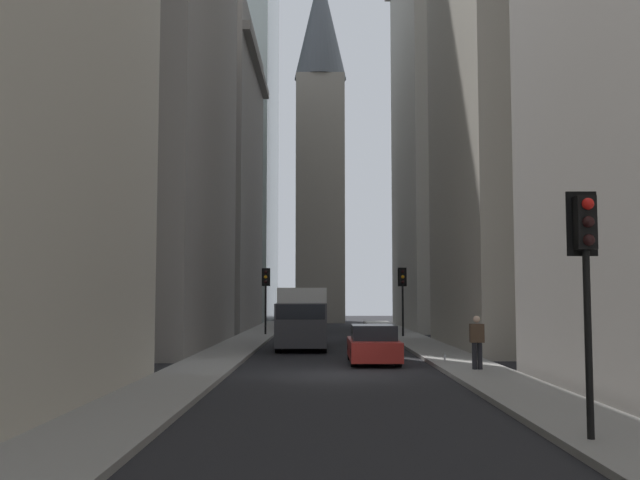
# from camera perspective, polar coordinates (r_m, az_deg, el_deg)

# --- Properties ---
(ground_plane) EXTENTS (135.00, 135.00, 0.00)m
(ground_plane) POSITION_cam_1_polar(r_m,az_deg,el_deg) (23.03, 1.40, -10.58)
(ground_plane) COLOR black
(sidewalk_right) EXTENTS (90.00, 2.20, 0.14)m
(sidewalk_right) POSITION_cam_1_polar(r_m,az_deg,el_deg) (23.36, -9.89, -10.26)
(sidewalk_right) COLOR gray
(sidewalk_right) RESTS_ON ground_plane
(sidewalk_left) EXTENTS (90.00, 2.20, 0.14)m
(sidewalk_left) POSITION_cam_1_polar(r_m,az_deg,el_deg) (23.55, 12.58, -10.17)
(sidewalk_left) COLOR gray
(sidewalk_left) RESTS_ON ground_plane
(building_left_far) EXTENTS (16.26, 10.50, 32.20)m
(building_left_far) POSITION_cam_1_polar(r_m,az_deg,el_deg) (57.26, 11.46, 9.45)
(building_left_far) COLOR #B7B2A5
(building_left_far) RESTS_ON ground_plane
(building_right_far) EXTENTS (16.66, 10.50, 22.50)m
(building_right_far) POSITION_cam_1_polar(r_m,az_deg,el_deg) (55.30, -10.42, 4.80)
(building_right_far) COLOR gray
(building_right_far) RESTS_ON ground_plane
(building_right_midfar) EXTENTS (15.66, 10.00, 32.34)m
(building_right_midfar) POSITION_cam_1_polar(r_m,az_deg,el_deg) (38.64, -15.69, 16.51)
(building_right_midfar) COLOR gray
(building_right_midfar) RESTS_ON ground_plane
(church_spire) EXTENTS (4.97, 4.97, 34.12)m
(church_spire) POSITION_cam_1_polar(r_m,az_deg,el_deg) (69.79, 0.03, 8.26)
(church_spire) COLOR gray
(church_spire) RESTS_ON ground_plane
(delivery_truck) EXTENTS (6.46, 2.25, 2.84)m
(delivery_truck) POSITION_cam_1_polar(r_m,az_deg,el_deg) (34.17, -1.38, -6.12)
(delivery_truck) COLOR silver
(delivery_truck) RESTS_ON ground_plane
(sedan_red) EXTENTS (4.30, 1.78, 1.42)m
(sedan_red) POSITION_cam_1_polar(r_m,az_deg,el_deg) (26.97, 4.21, -8.25)
(sedan_red) COLOR maroon
(sedan_red) RESTS_ON ground_plane
(traffic_light_foreground) EXTENTS (0.43, 0.52, 4.10)m
(traffic_light_foreground) POSITION_cam_1_polar(r_m,az_deg,el_deg) (12.85, 20.19, -1.11)
(traffic_light_foreground) COLOR black
(traffic_light_foreground) RESTS_ON sidewalk_left
(traffic_light_midblock) EXTENTS (0.43, 0.52, 4.04)m
(traffic_light_midblock) POSITION_cam_1_polar(r_m,az_deg,el_deg) (44.59, -4.29, -3.59)
(traffic_light_midblock) COLOR black
(traffic_light_midblock) RESTS_ON sidewalk_right
(traffic_light_far_junction) EXTENTS (0.43, 0.52, 3.99)m
(traffic_light_far_junction) POSITION_cam_1_polar(r_m,az_deg,el_deg) (42.76, 6.52, -3.58)
(traffic_light_far_junction) COLOR black
(traffic_light_far_junction) RESTS_ON sidewalk_left
(pedestrian) EXTENTS (0.26, 0.44, 1.70)m
(pedestrian) POSITION_cam_1_polar(r_m,az_deg,el_deg) (23.87, 12.24, -7.70)
(pedestrian) COLOR black
(pedestrian) RESTS_ON sidewalk_left
(discarded_bottle) EXTENTS (0.07, 0.07, 0.27)m
(discarded_bottle) POSITION_cam_1_polar(r_m,az_deg,el_deg) (27.09, 9.78, -9.06)
(discarded_bottle) COLOR #999EA3
(discarded_bottle) RESTS_ON sidewalk_left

